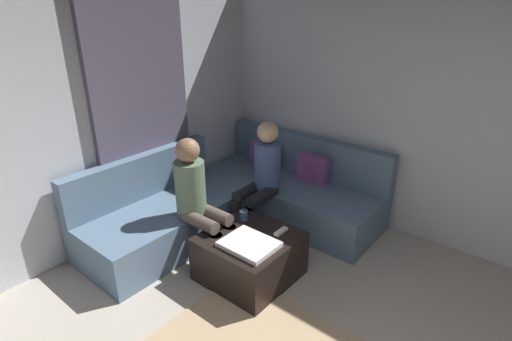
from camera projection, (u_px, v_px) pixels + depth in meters
wall_back at (494, 119)px, 3.45m from camera, size 6.00×0.12×2.70m
curtain_panel at (143, 114)px, 3.99m from camera, size 0.06×1.10×2.50m
sectional_couch at (239, 201)px, 4.34m from camera, size 2.10×2.55×0.87m
ottoman at (250, 256)px, 3.52m from camera, size 0.76×0.76×0.42m
folded_blanket at (249, 244)px, 3.28m from camera, size 0.44×0.36×0.04m
coffee_mug at (244, 215)px, 3.67m from camera, size 0.08×0.08×0.10m
game_remote at (281, 231)px, 3.48m from camera, size 0.05×0.15×0.02m
person_on_couch_back at (262, 174)px, 4.07m from camera, size 0.30×0.60×1.20m
person_on_couch_side at (198, 197)px, 3.59m from camera, size 0.60×0.30×1.20m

